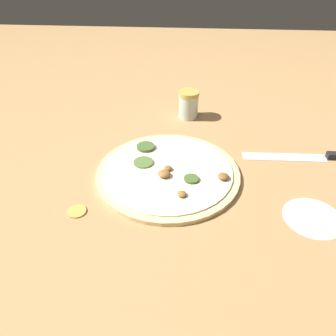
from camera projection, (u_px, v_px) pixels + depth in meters
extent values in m
plane|color=tan|center=(168.00, 175.00, 0.84)|extent=(3.00, 3.00, 0.00)
cylinder|color=beige|center=(168.00, 173.00, 0.84)|extent=(0.36, 0.36, 0.01)
cylinder|color=#EFE5C1|center=(168.00, 171.00, 0.83)|extent=(0.33, 0.33, 0.00)
ellipsoid|color=brown|center=(170.00, 168.00, 0.83)|extent=(0.02, 0.02, 0.01)
cylinder|color=#567538|center=(143.00, 162.00, 0.85)|extent=(0.05, 0.05, 0.00)
ellipsoid|color=#996633|center=(164.00, 174.00, 0.81)|extent=(0.03, 0.03, 0.02)
cylinder|color=#47662D|center=(191.00, 179.00, 0.80)|extent=(0.04, 0.04, 0.01)
ellipsoid|color=brown|center=(223.00, 176.00, 0.80)|extent=(0.03, 0.03, 0.01)
ellipsoid|color=#996633|center=(182.00, 194.00, 0.75)|extent=(0.02, 0.02, 0.01)
cylinder|color=#47662D|center=(146.00, 147.00, 0.91)|extent=(0.05, 0.05, 0.01)
cube|color=silver|center=(284.00, 157.00, 0.90)|extent=(0.23, 0.04, 0.00)
cylinder|color=silver|center=(188.00, 106.00, 1.07)|extent=(0.06, 0.06, 0.08)
cylinder|color=gold|center=(189.00, 93.00, 1.04)|extent=(0.07, 0.07, 0.01)
cylinder|color=gold|center=(77.00, 211.00, 0.73)|extent=(0.04, 0.04, 0.01)
cylinder|color=white|center=(313.00, 218.00, 0.72)|extent=(0.13, 0.13, 0.00)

